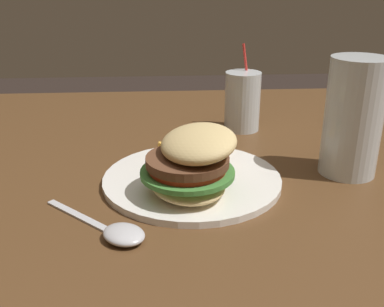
# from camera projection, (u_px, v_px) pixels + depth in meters

# --- Properties ---
(dining_table) EXTENTS (1.22, 1.42, 0.70)m
(dining_table) POSITION_uv_depth(u_px,v_px,m) (337.00, 244.00, 0.67)
(dining_table) COLOR brown
(dining_table) RESTS_ON ground_plane
(meal_plate_near) EXTENTS (0.27, 0.27, 0.11)m
(meal_plate_near) POSITION_uv_depth(u_px,v_px,m) (192.00, 168.00, 0.64)
(meal_plate_near) COLOR white
(meal_plate_near) RESTS_ON dining_table
(beer_glass) EXTENTS (0.09, 0.09, 0.18)m
(beer_glass) POSITION_uv_depth(u_px,v_px,m) (353.00, 122.00, 0.68)
(beer_glass) COLOR silver
(beer_glass) RESTS_ON dining_table
(juice_glass) EXTENTS (0.07, 0.07, 0.17)m
(juice_glass) POSITION_uv_depth(u_px,v_px,m) (242.00, 102.00, 0.88)
(juice_glass) COLOR silver
(juice_glass) RESTS_ON dining_table
(spoon) EXTENTS (0.14, 0.15, 0.02)m
(spoon) POSITION_uv_depth(u_px,v_px,m) (119.00, 233.00, 0.53)
(spoon) COLOR silver
(spoon) RESTS_ON dining_table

